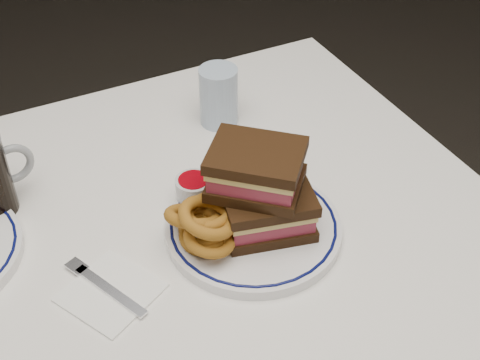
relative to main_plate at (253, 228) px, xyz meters
name	(u,v)px	position (x,y,z in m)	size (l,w,h in m)	color
dining_table	(110,299)	(-0.22, 0.06, -0.12)	(1.27, 0.87, 0.75)	silver
main_plate	(253,228)	(0.00, 0.00, 0.00)	(0.27, 0.27, 0.02)	white
reuben_sandwich	(262,190)	(0.01, 0.00, 0.08)	(0.17, 0.17, 0.14)	black
onion_rings_main	(205,223)	(-0.08, 0.00, 0.04)	(0.11, 0.13, 0.09)	brown
ketchup_ramekin	(194,187)	(-0.05, 0.10, 0.03)	(0.06, 0.06, 0.03)	silver
water_glass	(219,96)	(0.08, 0.29, 0.05)	(0.07, 0.07, 0.11)	#A1B6CF
napkin_fork	(109,291)	(-0.24, -0.02, -0.01)	(0.16, 0.16, 0.01)	white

